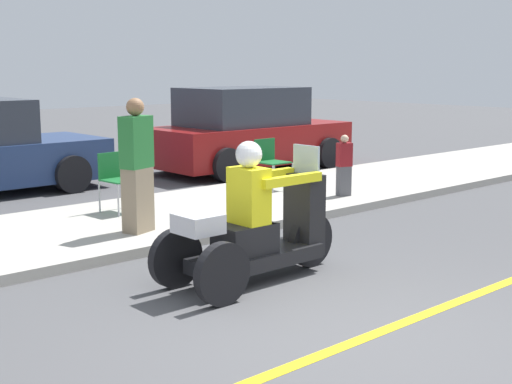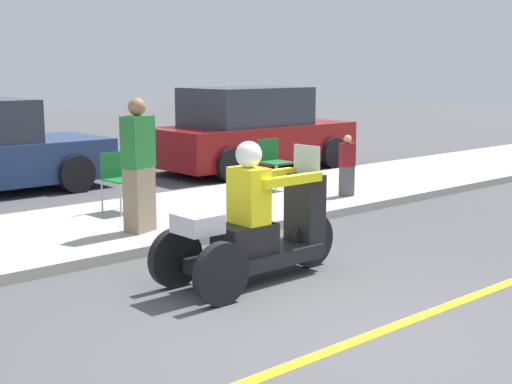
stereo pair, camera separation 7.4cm
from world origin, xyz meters
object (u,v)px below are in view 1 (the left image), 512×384
at_px(spectator_by_tree, 137,168).
at_px(folding_chair_set_back, 269,158).
at_px(motorcycle_trike, 257,231).
at_px(folding_chair_curbside, 117,176).
at_px(spectator_near_curb, 344,166).
at_px(parked_car_lot_center, 247,132).

height_order(spectator_by_tree, folding_chair_set_back, spectator_by_tree).
distance_m(motorcycle_trike, folding_chair_curbside, 3.46).
relative_size(spectator_near_curb, spectator_by_tree, 0.59).
relative_size(motorcycle_trike, parked_car_lot_center, 0.49).
xyz_separation_m(spectator_by_tree, folding_chair_set_back, (3.30, 1.19, -0.28)).
bearing_deg(spectator_near_curb, folding_chair_curbside, 158.36).
bearing_deg(folding_chair_set_back, spectator_near_curb, -70.73).
relative_size(spectator_by_tree, parked_car_lot_center, 0.38).
bearing_deg(parked_car_lot_center, motorcycle_trike, -130.53).
height_order(spectator_near_curb, spectator_by_tree, spectator_by_tree).
xyz_separation_m(folding_chair_curbside, parked_car_lot_center, (4.53, 2.43, 0.16)).
relative_size(spectator_near_curb, parked_car_lot_center, 0.22).
xyz_separation_m(motorcycle_trike, parked_car_lot_center, (5.00, 5.85, 0.28)).
bearing_deg(folding_chair_curbside, parked_car_lot_center, 28.19).
bearing_deg(folding_chair_set_back, motorcycle_trike, -134.49).
relative_size(spectator_by_tree, folding_chair_set_back, 1.99).
bearing_deg(motorcycle_trike, spectator_by_tree, 89.81).
height_order(spectator_near_curb, parked_car_lot_center, parked_car_lot_center).
distance_m(folding_chair_curbside, parked_car_lot_center, 5.14).
bearing_deg(spectator_by_tree, folding_chair_curbside, 69.57).
bearing_deg(spectator_by_tree, spectator_near_curb, -0.67).
xyz_separation_m(folding_chair_set_back, parked_car_lot_center, (1.70, 2.48, 0.16)).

